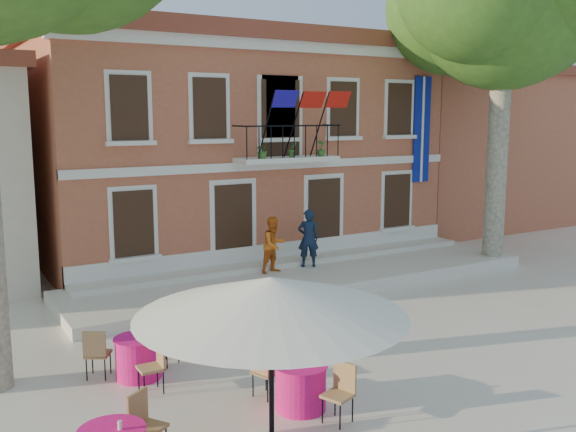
# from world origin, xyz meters

# --- Properties ---
(ground) EXTENTS (90.00, 90.00, 0.00)m
(ground) POSITION_xyz_m (0.00, 0.00, 0.00)
(ground) COLOR beige
(ground) RESTS_ON ground
(main_building) EXTENTS (13.50, 9.59, 7.50)m
(main_building) POSITION_xyz_m (2.00, 9.99, 3.78)
(main_building) COLOR #B36240
(main_building) RESTS_ON ground
(neighbor_east) EXTENTS (9.40, 9.40, 6.40)m
(neighbor_east) POSITION_xyz_m (14.00, 11.00, 3.22)
(neighbor_east) COLOR #B36240
(neighbor_east) RESTS_ON ground
(terrace) EXTENTS (14.00, 3.40, 0.30)m
(terrace) POSITION_xyz_m (2.00, 4.40, 0.15)
(terrace) COLOR silver
(terrace) RESTS_ON ground
(patio_umbrella) EXTENTS (3.66, 3.66, 2.72)m
(patio_umbrella) POSITION_xyz_m (-3.69, -3.78, 2.44)
(patio_umbrella) COLOR black
(patio_umbrella) RESTS_ON ground
(pedestrian_navy) EXTENTS (0.75, 0.64, 1.74)m
(pedestrian_navy) POSITION_xyz_m (2.37, 4.95, 1.17)
(pedestrian_navy) COLOR #0F1D34
(pedestrian_navy) RESTS_ON terrace
(pedestrian_orange) EXTENTS (0.91, 0.78, 1.64)m
(pedestrian_orange) POSITION_xyz_m (1.14, 4.85, 1.12)
(pedestrian_orange) COLOR orange
(pedestrian_orange) RESTS_ON terrace
(cafe_table_3) EXTENTS (1.87, 1.64, 0.95)m
(cafe_table_3) POSITION_xyz_m (-4.33, 0.18, 0.43)
(cafe_table_3) COLOR #F2169F
(cafe_table_3) RESTS_ON ground
(cafe_table_4) EXTENTS (1.05, 1.95, 0.95)m
(cafe_table_4) POSITION_xyz_m (-2.41, -2.44, 0.42)
(cafe_table_4) COLOR #F2169F
(cafe_table_4) RESTS_ON ground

